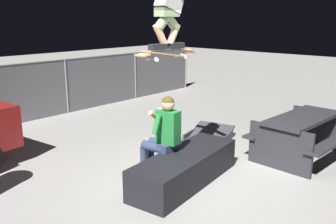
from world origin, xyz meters
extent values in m
plane|color=gray|center=(0.00, 0.00, 0.00)|extent=(40.00, 40.00, 0.00)
cube|color=black|center=(0.00, -0.01, 0.23)|extent=(2.10, 0.91, 0.46)
cube|color=#2D3856|center=(-0.08, 0.27, 0.52)|extent=(0.32, 0.20, 0.12)
cube|color=#1E7233|center=(-0.08, 0.27, 0.83)|extent=(0.24, 0.36, 0.50)
sphere|color=tan|center=(-0.08, 0.27, 1.18)|extent=(0.20, 0.20, 0.20)
sphere|color=#4A3919|center=(-0.08, 0.27, 1.20)|extent=(0.19, 0.19, 0.19)
cylinder|color=#1E7233|center=(-0.28, 0.30, 0.91)|extent=(0.20, 0.10, 0.29)
cylinder|color=tan|center=(-0.21, 0.41, 1.01)|extent=(0.24, 0.10, 0.19)
cylinder|color=#1E7233|center=(0.12, 0.35, 0.91)|extent=(0.20, 0.10, 0.29)
cylinder|color=tan|center=(0.02, 0.44, 1.01)|extent=(0.24, 0.10, 0.19)
cylinder|color=#2D3856|center=(-0.19, 0.45, 0.50)|extent=(0.19, 0.41, 0.14)
cylinder|color=#2D3856|center=(-0.21, 0.65, 0.25)|extent=(0.11, 0.11, 0.42)
cube|color=black|center=(-0.22, 0.70, 0.04)|extent=(0.13, 0.27, 0.08)
cylinder|color=#2D3856|center=(-0.01, 0.47, 0.50)|extent=(0.19, 0.41, 0.14)
cylinder|color=#2D3856|center=(-0.04, 0.67, 0.25)|extent=(0.11, 0.11, 0.42)
cube|color=black|center=(-0.04, 0.72, 0.04)|extent=(0.13, 0.27, 0.08)
cube|color=#AD8451|center=(-0.11, 0.26, 1.91)|extent=(0.80, 0.25, 0.14)
cube|color=#AD8451|center=(0.34, 0.23, 1.93)|extent=(0.13, 0.21, 0.07)
cube|color=#AD8451|center=(-0.55, 0.29, 1.93)|extent=(0.13, 0.21, 0.04)
cube|color=#99999E|center=(0.17, 0.24, 1.88)|extent=(0.07, 0.16, 0.04)
cylinder|color=white|center=(0.18, 0.33, 1.86)|extent=(0.06, 0.03, 0.05)
cylinder|color=white|center=(0.17, 0.15, 1.86)|extent=(0.06, 0.03, 0.05)
cube|color=#99999E|center=(-0.39, 0.28, 1.88)|extent=(0.07, 0.16, 0.04)
cylinder|color=white|center=(-0.38, 0.37, 1.86)|extent=(0.06, 0.03, 0.05)
cylinder|color=white|center=(-0.39, 0.19, 1.86)|extent=(0.06, 0.03, 0.05)
cube|color=black|center=(0.07, 0.25, 2.02)|extent=(0.27, 0.12, 0.08)
cube|color=black|center=(-0.29, 0.27, 2.02)|extent=(0.27, 0.12, 0.08)
cylinder|color=tan|center=(0.02, 0.25, 2.18)|extent=(0.24, 0.12, 0.31)
cylinder|color=slate|center=(-0.05, 0.25, 2.38)|extent=(0.34, 0.15, 0.33)
cylinder|color=tan|center=(-0.23, 0.27, 2.18)|extent=(0.24, 0.12, 0.31)
cylinder|color=slate|center=(-0.16, 0.26, 2.38)|extent=(0.34, 0.15, 0.33)
cube|color=slate|center=(-0.11, 0.26, 2.48)|extent=(0.31, 0.22, 0.12)
cube|color=#38383D|center=(1.85, 0.91, 0.03)|extent=(1.17, 0.99, 0.06)
cube|color=#38383D|center=(1.85, 0.91, 0.08)|extent=(1.13, 0.98, 0.31)
cube|color=#38383D|center=(1.85, 1.29, 0.07)|extent=(0.91, 0.24, 0.14)
cube|color=#38383D|center=(1.85, 0.52, 0.07)|extent=(0.91, 0.24, 0.14)
cube|color=#28282D|center=(2.17, -0.86, 0.72)|extent=(1.74, 0.79, 0.06)
cube|color=#28282D|center=(2.20, -0.31, 0.42)|extent=(1.71, 0.33, 0.04)
cube|color=#28282D|center=(2.14, -1.41, 0.42)|extent=(1.71, 0.33, 0.04)
cube|color=#28282D|center=(2.94, -0.91, 0.36)|extent=(0.12, 1.10, 0.72)
cube|color=#28282D|center=(1.40, -0.82, 0.36)|extent=(0.12, 1.10, 0.72)
cylinder|color=slate|center=(1.20, 4.89, 0.69)|extent=(0.05, 0.05, 1.38)
cylinder|color=slate|center=(3.60, 4.89, 0.69)|extent=(0.05, 0.05, 1.38)
cylinder|color=slate|center=(6.00, 4.89, 0.69)|extent=(0.05, 0.05, 1.38)
cylinder|color=slate|center=(0.00, 4.89, 1.38)|extent=(12.00, 0.04, 0.04)
cube|color=#59595E|center=(0.00, 4.89, 0.69)|extent=(12.00, 0.01, 1.38)
camera|label=1|loc=(-3.97, -3.23, 2.41)|focal=39.45mm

